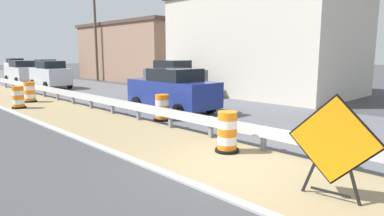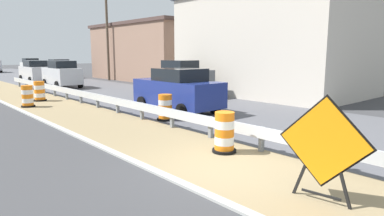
{
  "view_description": "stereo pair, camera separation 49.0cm",
  "coord_description": "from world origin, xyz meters",
  "px_view_note": "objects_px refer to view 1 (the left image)",
  "views": [
    {
      "loc": [
        -5.87,
        -4.76,
        2.71
      ],
      "look_at": [
        1.59,
        2.92,
        0.94
      ],
      "focal_mm": 31.19,
      "sensor_mm": 36.0,
      "label": 1
    },
    {
      "loc": [
        -5.51,
        -5.09,
        2.71
      ],
      "look_at": [
        1.59,
        2.92,
        0.94
      ],
      "focal_mm": 31.19,
      "sensor_mm": 36.0,
      "label": 2
    }
  ],
  "objects_px": {
    "car_distant_a": "(46,69)",
    "utility_pole_mid": "(95,31)",
    "warning_sign_diamond": "(333,144)",
    "traffic_barrel_far": "(30,93)",
    "car_distant_b": "(22,72)",
    "traffic_barrel_close": "(162,109)",
    "traffic_barrel_mid": "(18,98)",
    "car_trailing_far_lane": "(173,90)",
    "car_lead_far_lane": "(50,75)",
    "utility_pole_near": "(223,30)",
    "car_trailing_near_lane": "(174,79)",
    "traffic_barrel_nearest": "(227,134)",
    "car_mid_far_lane": "(16,66)"
  },
  "relations": [
    {
      "from": "car_trailing_near_lane",
      "to": "car_trailing_far_lane",
      "type": "height_order",
      "value": "car_trailing_near_lane"
    },
    {
      "from": "traffic_barrel_mid",
      "to": "traffic_barrel_far",
      "type": "height_order",
      "value": "traffic_barrel_far"
    },
    {
      "from": "traffic_barrel_close",
      "to": "car_lead_far_lane",
      "type": "relative_size",
      "value": 0.26
    },
    {
      "from": "traffic_barrel_far",
      "to": "car_trailing_near_lane",
      "type": "height_order",
      "value": "car_trailing_near_lane"
    },
    {
      "from": "traffic_barrel_far",
      "to": "car_trailing_near_lane",
      "type": "bearing_deg",
      "value": -26.77
    },
    {
      "from": "car_trailing_near_lane",
      "to": "utility_pole_mid",
      "type": "xyz_separation_m",
      "value": [
        2.62,
        14.57,
        3.71
      ]
    },
    {
      "from": "traffic_barrel_mid",
      "to": "utility_pole_mid",
      "type": "height_order",
      "value": "utility_pole_mid"
    },
    {
      "from": "utility_pole_mid",
      "to": "traffic_barrel_nearest",
      "type": "bearing_deg",
      "value": -111.0
    },
    {
      "from": "car_trailing_far_lane",
      "to": "utility_pole_mid",
      "type": "height_order",
      "value": "utility_pole_mid"
    },
    {
      "from": "traffic_barrel_close",
      "to": "car_trailing_far_lane",
      "type": "bearing_deg",
      "value": 37.07
    },
    {
      "from": "traffic_barrel_mid",
      "to": "traffic_barrel_far",
      "type": "xyz_separation_m",
      "value": [
        1.16,
        1.85,
        0.01
      ]
    },
    {
      "from": "warning_sign_diamond",
      "to": "car_mid_far_lane",
      "type": "bearing_deg",
      "value": -107.56
    },
    {
      "from": "traffic_barrel_nearest",
      "to": "utility_pole_near",
      "type": "relative_size",
      "value": 0.14
    },
    {
      "from": "car_mid_far_lane",
      "to": "traffic_barrel_close",
      "type": "bearing_deg",
      "value": -6.81
    },
    {
      "from": "warning_sign_diamond",
      "to": "car_trailing_near_lane",
      "type": "xyz_separation_m",
      "value": [
        7.77,
        13.36,
        0.06
      ]
    },
    {
      "from": "car_trailing_far_lane",
      "to": "car_distant_a",
      "type": "xyz_separation_m",
      "value": [
        3.73,
        25.06,
        0.01
      ]
    },
    {
      "from": "traffic_barrel_far",
      "to": "car_distant_a",
      "type": "xyz_separation_m",
      "value": [
        7.44,
        17.16,
        0.51
      ]
    },
    {
      "from": "traffic_barrel_close",
      "to": "utility_pole_near",
      "type": "xyz_separation_m",
      "value": [
        8.02,
        3.69,
        3.65
      ]
    },
    {
      "from": "utility_pole_mid",
      "to": "traffic_barrel_close",
      "type": "bearing_deg",
      "value": -111.78
    },
    {
      "from": "traffic_barrel_close",
      "to": "car_distant_b",
      "type": "distance_m",
      "value": 22.28
    },
    {
      "from": "utility_pole_mid",
      "to": "car_trailing_far_lane",
      "type": "bearing_deg",
      "value": -108.62
    },
    {
      "from": "traffic_barrel_close",
      "to": "car_mid_far_lane",
      "type": "height_order",
      "value": "car_mid_far_lane"
    },
    {
      "from": "warning_sign_diamond",
      "to": "car_distant_b",
      "type": "relative_size",
      "value": 0.42
    },
    {
      "from": "utility_pole_mid",
      "to": "utility_pole_near",
      "type": "bearing_deg",
      "value": -89.9
    },
    {
      "from": "traffic_barrel_close",
      "to": "car_distant_b",
      "type": "xyz_separation_m",
      "value": [
        1.66,
        22.21,
        0.54
      ]
    },
    {
      "from": "traffic_barrel_mid",
      "to": "traffic_barrel_far",
      "type": "relative_size",
      "value": 0.98
    },
    {
      "from": "warning_sign_diamond",
      "to": "traffic_barrel_mid",
      "type": "bearing_deg",
      "value": -94.68
    },
    {
      "from": "traffic_barrel_nearest",
      "to": "car_distant_b",
      "type": "xyz_separation_m",
      "value": [
        3.13,
        26.85,
        0.51
      ]
    },
    {
      "from": "warning_sign_diamond",
      "to": "traffic_barrel_far",
      "type": "bearing_deg",
      "value": -98.87
    },
    {
      "from": "car_trailing_near_lane",
      "to": "utility_pole_near",
      "type": "relative_size",
      "value": 0.53
    },
    {
      "from": "traffic_barrel_far",
      "to": "car_trailing_far_lane",
      "type": "xyz_separation_m",
      "value": [
        3.71,
        -7.9,
        0.5
      ]
    },
    {
      "from": "traffic_barrel_close",
      "to": "traffic_barrel_far",
      "type": "height_order",
      "value": "traffic_barrel_far"
    },
    {
      "from": "traffic_barrel_close",
      "to": "utility_pole_near",
      "type": "relative_size",
      "value": 0.13
    },
    {
      "from": "car_distant_a",
      "to": "utility_pole_mid",
      "type": "distance_m",
      "value": 7.82
    },
    {
      "from": "traffic_barrel_nearest",
      "to": "car_distant_b",
      "type": "distance_m",
      "value": 27.03
    },
    {
      "from": "car_mid_far_lane",
      "to": "car_trailing_far_lane",
      "type": "xyz_separation_m",
      "value": [
        -3.66,
        -35.02,
        -0.01
      ]
    },
    {
      "from": "traffic_barrel_far",
      "to": "utility_pole_mid",
      "type": "height_order",
      "value": "utility_pole_mid"
    },
    {
      "from": "car_distant_b",
      "to": "utility_pole_near",
      "type": "xyz_separation_m",
      "value": [
        6.36,
        -18.52,
        3.11
      ]
    },
    {
      "from": "car_trailing_far_lane",
      "to": "car_distant_a",
      "type": "relative_size",
      "value": 1.1
    },
    {
      "from": "car_lead_far_lane",
      "to": "utility_pole_near",
      "type": "relative_size",
      "value": 0.52
    },
    {
      "from": "car_distant_a",
      "to": "car_trailing_near_lane",
      "type": "bearing_deg",
      "value": 1.26
    },
    {
      "from": "car_lead_far_lane",
      "to": "car_mid_far_lane",
      "type": "relative_size",
      "value": 0.93
    },
    {
      "from": "car_distant_a",
      "to": "utility_pole_near",
      "type": "bearing_deg",
      "value": 7.94
    },
    {
      "from": "traffic_barrel_mid",
      "to": "utility_pole_near",
      "type": "xyz_separation_m",
      "value": [
        11.21,
        -3.62,
        3.63
      ]
    },
    {
      "from": "warning_sign_diamond",
      "to": "traffic_barrel_far",
      "type": "height_order",
      "value": "warning_sign_diamond"
    },
    {
      "from": "warning_sign_diamond",
      "to": "traffic_barrel_mid",
      "type": "height_order",
      "value": "warning_sign_diamond"
    },
    {
      "from": "car_trailing_far_lane",
      "to": "car_distant_a",
      "type": "distance_m",
      "value": 25.33
    },
    {
      "from": "traffic_barrel_mid",
      "to": "car_trailing_far_lane",
      "type": "relative_size",
      "value": 0.24
    },
    {
      "from": "traffic_barrel_mid",
      "to": "car_trailing_far_lane",
      "type": "xyz_separation_m",
      "value": [
        4.87,
        -6.05,
        0.51
      ]
    },
    {
      "from": "car_trailing_near_lane",
      "to": "car_trailing_far_lane",
      "type": "bearing_deg",
      "value": -42.32
    }
  ]
}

